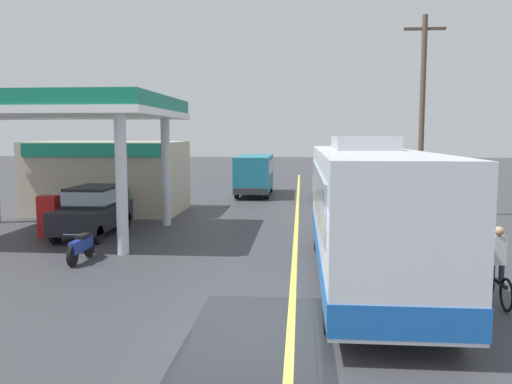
{
  "coord_description": "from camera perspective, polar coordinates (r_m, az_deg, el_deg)",
  "views": [
    {
      "loc": [
        0.17,
        -9.55,
        3.72
      ],
      "look_at": [
        -1.5,
        10.0,
        1.6
      ],
      "focal_mm": 37.14,
      "sensor_mm": 36.0,
      "label": 1
    }
  ],
  "objects": [
    {
      "name": "pedestrian_near_pump",
      "position": [
        22.03,
        -14.91,
        -1.31
      ],
      "size": [
        0.55,
        0.22,
        1.66
      ],
      "color": "#33333F",
      "rests_on": "ground"
    },
    {
      "name": "minibus_opposing_lane",
      "position": [
        32.77,
        -0.14,
        2.23
      ],
      "size": [
        2.04,
        6.13,
        2.44
      ],
      "color": "teal",
      "rests_on": "ground"
    },
    {
      "name": "car_at_pump",
      "position": [
        20.56,
        -17.1,
        -1.67
      ],
      "size": [
        1.7,
        4.2,
        1.82
      ],
      "color": "black",
      "rests_on": "ground"
    },
    {
      "name": "wet_puddle_patch",
      "position": [
        9.7,
        0.08,
        -16.38
      ],
      "size": [
        2.68,
        5.84,
        0.01
      ],
      "primitive_type": "cube",
      "color": "#26282D",
      "rests_on": "ground"
    },
    {
      "name": "gas_station_roadside",
      "position": [
        24.61,
        -17.21,
        3.34
      ],
      "size": [
        9.1,
        11.95,
        5.1
      ],
      "color": "#147259",
      "rests_on": "ground"
    },
    {
      "name": "lane_divider_stripe",
      "position": [
        24.83,
        4.44,
        -2.46
      ],
      "size": [
        0.16,
        50.0,
        0.01
      ],
      "primitive_type": "cube",
      "color": "#D8CC4C",
      "rests_on": "ground"
    },
    {
      "name": "cyclist_on_shoulder",
      "position": [
        12.99,
        24.54,
        -7.47
      ],
      "size": [
        0.34,
        1.82,
        1.72
      ],
      "color": "black",
      "rests_on": "ground"
    },
    {
      "name": "motorcycle_parked_forecourt",
      "position": [
        16.51,
        -18.31,
        -5.59
      ],
      "size": [
        0.55,
        1.8,
        0.92
      ],
      "color": "black",
      "rests_on": "ground"
    },
    {
      "name": "car_trailing_behind_bus",
      "position": [
        31.37,
        8.05,
        1.16
      ],
      "size": [
        1.7,
        4.2,
        1.82
      ],
      "color": "#1E602D",
      "rests_on": "ground"
    },
    {
      "name": "ground",
      "position": [
        29.79,
        4.51,
        -1.03
      ],
      "size": [
        120.0,
        120.0,
        0.0
      ],
      "primitive_type": "plane",
      "color": "#38383D"
    },
    {
      "name": "coach_bus_main",
      "position": [
        13.93,
        11.84,
        -2.23
      ],
      "size": [
        2.6,
        11.04,
        3.69
      ],
      "color": "silver",
      "rests_on": "ground"
    },
    {
      "name": "pedestrian_by_shop",
      "position": [
        23.93,
        -14.14,
        -0.71
      ],
      "size": [
        0.55,
        0.22,
        1.66
      ],
      "color": "#33333F",
      "rests_on": "ground"
    },
    {
      "name": "utility_pole_roadside",
      "position": [
        24.87,
        17.44,
        8.04
      ],
      "size": [
        1.8,
        0.24,
        8.94
      ],
      "color": "brown",
      "rests_on": "ground"
    }
  ]
}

